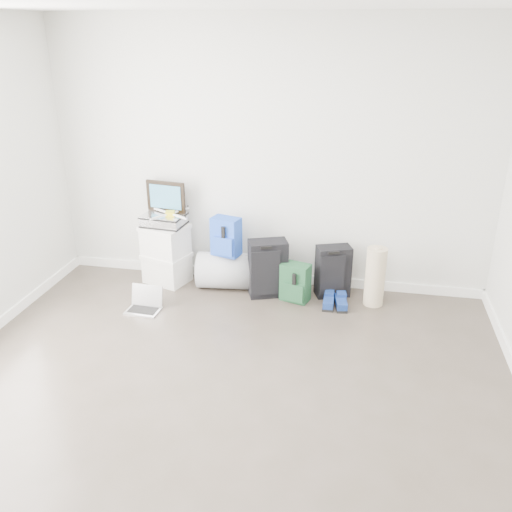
% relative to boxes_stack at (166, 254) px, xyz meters
% --- Properties ---
extents(ground, '(5.00, 5.00, 0.00)m').
position_rel_boxes_stack_xyz_m(ground, '(1.06, -2.26, -0.32)').
color(ground, '#3D352C').
rests_on(ground, ground).
extents(room_envelope, '(4.52, 5.02, 2.71)m').
position_rel_boxes_stack_xyz_m(room_envelope, '(1.06, -2.25, 1.40)').
color(room_envelope, silver).
rests_on(room_envelope, ground).
extents(boxes_stack, '(0.54, 0.49, 0.64)m').
position_rel_boxes_stack_xyz_m(boxes_stack, '(0.00, 0.00, 0.00)').
color(boxes_stack, silver).
rests_on(boxes_stack, ground).
extents(briefcase, '(0.45, 0.35, 0.12)m').
position_rel_boxes_stack_xyz_m(briefcase, '(0.00, 0.00, 0.38)').
color(briefcase, '#B2B2B7').
rests_on(briefcase, boxes_stack).
extents(painting, '(0.43, 0.09, 0.33)m').
position_rel_boxes_stack_xyz_m(painting, '(0.00, 0.10, 0.60)').
color(painting, black).
rests_on(painting, briefcase).
extents(drone, '(0.45, 0.45, 0.05)m').
position_rel_boxes_stack_xyz_m(drone, '(0.08, -0.02, 0.46)').
color(drone, yellow).
rests_on(drone, briefcase).
extents(duffel_bag, '(0.66, 0.44, 0.38)m').
position_rel_boxes_stack_xyz_m(duffel_bag, '(0.67, -0.02, -0.13)').
color(duffel_bag, gray).
rests_on(duffel_bag, ground).
extents(blue_backpack, '(0.32, 0.27, 0.40)m').
position_rel_boxes_stack_xyz_m(blue_backpack, '(0.67, -0.05, 0.25)').
color(blue_backpack, '#1B4CB3').
rests_on(blue_backpack, duffel_bag).
extents(large_suitcase, '(0.43, 0.36, 0.59)m').
position_rel_boxes_stack_xyz_m(large_suitcase, '(1.12, -0.11, -0.03)').
color(large_suitcase, black).
rests_on(large_suitcase, ground).
extents(green_backpack, '(0.32, 0.27, 0.39)m').
position_rel_boxes_stack_xyz_m(green_backpack, '(1.42, -0.18, -0.13)').
color(green_backpack, '#163D27').
rests_on(green_backpack, ground).
extents(carry_on, '(0.38, 0.32, 0.53)m').
position_rel_boxes_stack_xyz_m(carry_on, '(1.77, 0.01, -0.06)').
color(carry_on, black).
rests_on(carry_on, ground).
extents(shoes, '(0.25, 0.28, 0.09)m').
position_rel_boxes_stack_xyz_m(shoes, '(1.82, -0.24, -0.28)').
color(shoes, black).
rests_on(shoes, ground).
extents(rolled_rug, '(0.20, 0.20, 0.60)m').
position_rel_boxes_stack_xyz_m(rolled_rug, '(2.19, -0.10, -0.02)').
color(rolled_rug, tan).
rests_on(rolled_rug, ground).
extents(laptop, '(0.33, 0.25, 0.23)m').
position_rel_boxes_stack_xyz_m(laptop, '(-0.00, -0.65, -0.27)').
color(laptop, silver).
rests_on(laptop, ground).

